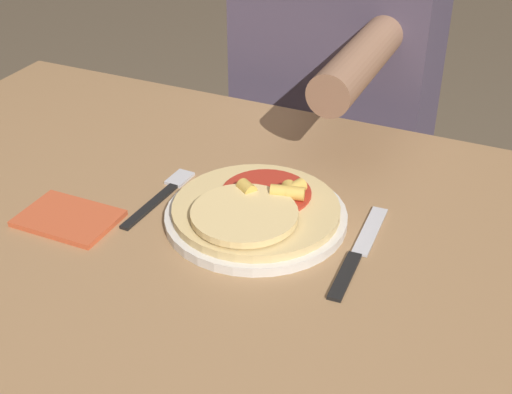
# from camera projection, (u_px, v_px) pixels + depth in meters

# --- Properties ---
(dining_table) EXTENTS (1.27, 0.86, 0.75)m
(dining_table) POSITION_uv_depth(u_px,v_px,m) (210.00, 294.00, 1.03)
(dining_table) COLOR #9E754C
(dining_table) RESTS_ON ground_plane
(plate) EXTENTS (0.26, 0.26, 0.01)m
(plate) POSITION_uv_depth(u_px,v_px,m) (256.00, 217.00, 1.01)
(plate) COLOR silver
(plate) RESTS_ON dining_table
(pizza) EXTENTS (0.24, 0.24, 0.04)m
(pizza) POSITION_uv_depth(u_px,v_px,m) (255.00, 208.00, 0.99)
(pizza) COLOR #DBBC7A
(pizza) RESTS_ON plate
(fork) EXTENTS (0.03, 0.18, 0.00)m
(fork) POSITION_uv_depth(u_px,v_px,m) (163.00, 194.00, 1.07)
(fork) COLOR black
(fork) RESTS_ON dining_table
(knife) EXTENTS (0.03, 0.22, 0.00)m
(knife) POSITION_uv_depth(u_px,v_px,m) (358.00, 252.00, 0.94)
(knife) COLOR black
(knife) RESTS_ON dining_table
(napkin) EXTENTS (0.14, 0.10, 0.01)m
(napkin) POSITION_uv_depth(u_px,v_px,m) (69.00, 218.00, 1.01)
(napkin) COLOR #C6512D
(napkin) RESTS_ON dining_table
(person_diner) EXTENTS (0.39, 0.52, 1.18)m
(person_diner) POSITION_uv_depth(u_px,v_px,m) (336.00, 99.00, 1.50)
(person_diner) COLOR #2D2D38
(person_diner) RESTS_ON ground_plane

